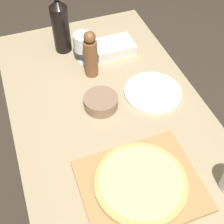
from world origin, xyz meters
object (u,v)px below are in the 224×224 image
wine_bottle (60,25)px  pepper_mill (90,55)px  pizza (141,182)px  wine_glass (83,43)px  small_bowl (101,102)px

wine_bottle → pepper_mill: 0.23m
pizza → wine_bottle: bearing=94.2°
wine_glass → small_bowl: size_ratio=1.05×
wine_bottle → small_bowl: 0.44m
pizza → small_bowl: bearing=91.1°
wine_glass → pepper_mill: bearing=-88.7°
pepper_mill → small_bowl: (-0.02, -0.20, -0.08)m
wine_bottle → wine_glass: bearing=-59.7°
pepper_mill → wine_bottle: bearing=108.3°
wine_bottle → wine_glass: (0.07, -0.12, -0.04)m
wine_glass → small_bowl: 0.31m
pepper_mill → wine_glass: size_ratio=1.53×
wine_bottle → wine_glass: size_ratio=2.40×
pizza → pepper_mill: 0.60m
pepper_mill → wine_glass: pepper_mill is taller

